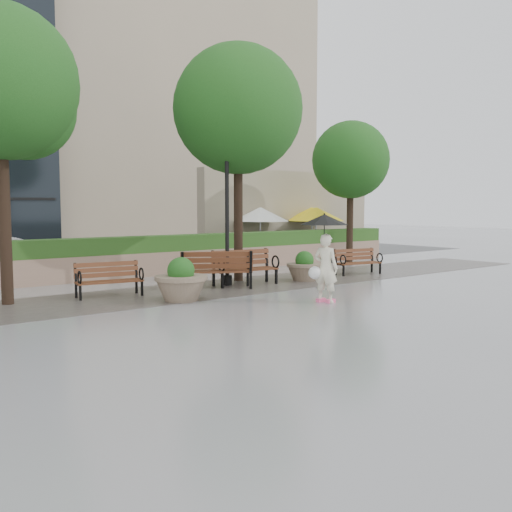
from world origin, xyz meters
TOP-DOWN VIEW (x-y plane):
  - ground at (0.00, 0.00)m, footprint 100.00×100.00m
  - cobble_strip at (0.00, 3.00)m, footprint 28.00×3.20m
  - hedge_wall at (0.00, 7.00)m, footprint 24.00×0.80m
  - cafe_wall at (9.50, 10.00)m, footprint 10.00×0.60m
  - cafe_hedge at (9.00, 7.80)m, footprint 8.00×0.50m
  - asphalt_street at (0.00, 11.00)m, footprint 40.00×7.00m
  - bldg_stone at (10.00, 23.00)m, footprint 18.00×10.00m
  - bench_1 at (-2.53, 3.43)m, footprint 1.76×0.90m
  - bench_2 at (0.52, 2.99)m, footprint 2.15×1.67m
  - bench_3 at (1.61, 3.05)m, footprint 2.03×1.00m
  - bench_4 at (6.28, 2.77)m, footprint 1.73×0.95m
  - planter_left at (-1.37, 1.75)m, footprint 1.31×1.31m
  - planter_right at (3.70, 2.70)m, footprint 1.13×1.13m
  - lamppost at (1.18, 3.37)m, footprint 0.28×0.28m
  - tree_0 at (-4.76, 3.97)m, footprint 3.68×3.63m
  - tree_1 at (2.18, 4.04)m, footprint 4.00×4.00m
  - tree_2 at (9.60, 6.16)m, footprint 3.35×3.24m
  - patio_umb_white at (6.99, 9.09)m, footprint 2.50×2.50m
  - patio_umb_yellow_a at (9.40, 8.07)m, footprint 2.50×2.50m
  - patio_umb_yellow_b at (10.23, 9.22)m, footprint 2.50×2.50m
  - car_right at (-3.20, 10.43)m, footprint 4.12×1.63m
  - pedestrian at (1.31, -0.58)m, footprint 1.17×1.17m

SIDE VIEW (x-z plane):
  - ground at x=0.00m, z-range 0.00..0.00m
  - asphalt_street at x=0.00m, z-range 0.00..0.00m
  - cobble_strip at x=0.00m, z-range 0.00..0.01m
  - bench_4 at x=6.28m, z-range -0.18..0.70m
  - bench_1 at x=-2.53m, z-range -0.18..0.72m
  - bench_3 at x=1.61m, z-range -0.21..0.83m
  - bench_2 at x=0.52m, z-range -0.22..0.87m
  - planter_right at x=3.70m, z-range -0.10..0.85m
  - planter_left at x=-1.37m, z-range -0.12..0.98m
  - cafe_hedge at x=9.00m, z-range 0.00..0.90m
  - hedge_wall at x=0.00m, z-range -0.01..1.34m
  - car_right at x=-3.20m, z-range 0.00..1.33m
  - pedestrian at x=1.31m, z-range 0.24..2.39m
  - lamppost at x=1.18m, z-range -0.25..4.19m
  - patio_umb_white at x=6.99m, z-range 0.84..3.14m
  - patio_umb_yellow_a at x=9.40m, z-range 0.84..3.14m
  - patio_umb_yellow_b at x=10.23m, z-range 0.84..3.14m
  - cafe_wall at x=9.50m, z-range 0.00..4.00m
  - tree_2 at x=9.60m, z-range 1.22..7.14m
  - tree_0 at x=-4.76m, z-range 1.58..8.64m
  - tree_1 at x=2.18m, z-range 1.53..8.87m
  - bldg_stone at x=10.00m, z-range 0.00..20.00m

